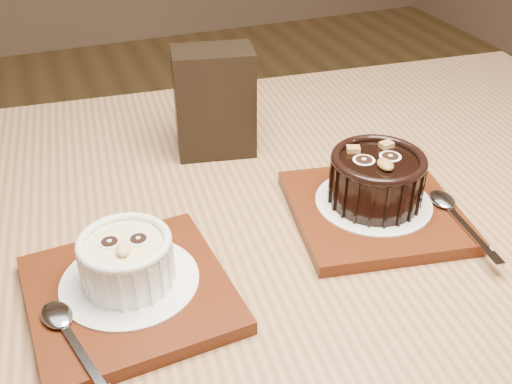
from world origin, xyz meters
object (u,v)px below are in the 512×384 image
at_px(tray_left, 130,294).
at_px(ramekin_white, 126,258).
at_px(ramekin_dark, 377,177).
at_px(tray_right, 374,211).
at_px(table, 250,293).
at_px(condiment_stand, 214,102).

bearing_deg(tray_left, ramekin_white, 71.50).
xyz_separation_m(ramekin_white, ramekin_dark, (0.28, 0.03, 0.01)).
distance_m(ramekin_white, ramekin_dark, 0.28).
relative_size(tray_right, ramekin_dark, 1.73).
relative_size(table, ramekin_white, 14.64).
height_order(tray_left, tray_right, same).
distance_m(tray_right, condiment_stand, 0.25).
relative_size(ramekin_white, condiment_stand, 0.62).
bearing_deg(condiment_stand, ramekin_dark, -59.18).
xyz_separation_m(table, tray_right, (0.14, -0.02, 0.10)).
bearing_deg(tray_left, table, 22.25).
bearing_deg(table, tray_right, -9.25).
height_order(tray_left, condiment_stand, condiment_stand).
bearing_deg(table, ramekin_white, -160.29).
bearing_deg(tray_right, ramekin_dark, 76.89).
bearing_deg(tray_right, ramekin_white, -174.54).
relative_size(tray_left, ramekin_dark, 1.73).
relative_size(ramekin_white, tray_right, 0.48).
height_order(tray_left, ramekin_dark, ramekin_dark).
bearing_deg(ramekin_dark, table, 179.47).
distance_m(tray_left, tray_right, 0.28).
bearing_deg(tray_right, condiment_stand, 119.88).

